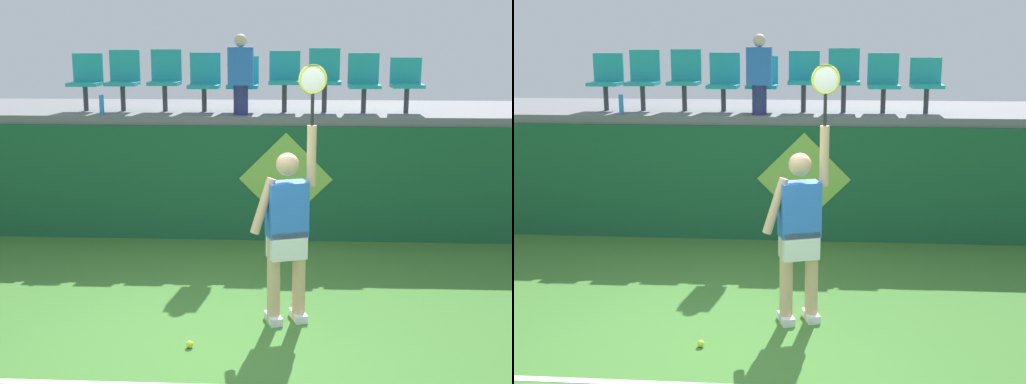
% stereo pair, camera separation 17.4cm
% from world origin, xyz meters
% --- Properties ---
extents(ground_plane, '(40.00, 40.00, 0.00)m').
position_xyz_m(ground_plane, '(0.00, 0.00, 0.00)').
color(ground_plane, '#3D752D').
extents(court_back_wall, '(12.01, 0.20, 1.59)m').
position_xyz_m(court_back_wall, '(0.00, 3.51, 0.79)').
color(court_back_wall, '#195633').
rests_on(court_back_wall, ground_plane).
extents(spectator_platform, '(12.01, 2.48, 0.12)m').
position_xyz_m(spectator_platform, '(0.00, 4.69, 1.65)').
color(spectator_platform, slate).
rests_on(spectator_platform, court_back_wall).
extents(tennis_player, '(0.73, 0.37, 2.52)m').
position_xyz_m(tennis_player, '(0.66, 0.69, 0.96)').
color(tennis_player, white).
rests_on(tennis_player, ground_plane).
extents(tennis_ball, '(0.07, 0.07, 0.07)m').
position_xyz_m(tennis_ball, '(-0.22, 0.04, 0.03)').
color(tennis_ball, '#D1E533').
rests_on(tennis_ball, ground_plane).
extents(water_bottle, '(0.06, 0.06, 0.27)m').
position_xyz_m(water_bottle, '(-1.93, 3.63, 1.84)').
color(water_bottle, '#338CE5').
rests_on(water_bottle, spectator_platform).
extents(stadium_chair_0, '(0.44, 0.42, 0.81)m').
position_xyz_m(stadium_chair_0, '(-2.28, 4.16, 2.16)').
color(stadium_chair_0, '#38383D').
rests_on(stadium_chair_0, spectator_platform).
extents(stadium_chair_1, '(0.44, 0.42, 0.86)m').
position_xyz_m(stadium_chair_1, '(-1.74, 4.16, 2.18)').
color(stadium_chair_1, '#38383D').
rests_on(stadium_chair_1, spectator_platform).
extents(stadium_chair_2, '(0.44, 0.42, 0.87)m').
position_xyz_m(stadium_chair_2, '(-1.13, 4.16, 2.19)').
color(stadium_chair_2, '#38383D').
rests_on(stadium_chair_2, spectator_platform).
extents(stadium_chair_3, '(0.44, 0.42, 0.82)m').
position_xyz_m(stadium_chair_3, '(-0.56, 4.16, 2.15)').
color(stadium_chair_3, '#38383D').
rests_on(stadium_chair_3, spectator_platform).
extents(stadium_chair_4, '(0.44, 0.42, 0.78)m').
position_xyz_m(stadium_chair_4, '(-0.01, 4.16, 2.14)').
color(stadium_chair_4, '#38383D').
rests_on(stadium_chair_4, spectator_platform).
extents(stadium_chair_5, '(0.44, 0.42, 0.85)m').
position_xyz_m(stadium_chair_5, '(0.58, 4.16, 2.19)').
color(stadium_chair_5, '#38383D').
rests_on(stadium_chair_5, spectator_platform).
extents(stadium_chair_6, '(0.44, 0.42, 0.89)m').
position_xyz_m(stadium_chair_6, '(1.15, 4.16, 2.21)').
color(stadium_chair_6, '#38383D').
rests_on(stadium_chair_6, spectator_platform).
extents(stadium_chair_7, '(0.44, 0.42, 0.82)m').
position_xyz_m(stadium_chair_7, '(1.70, 4.16, 2.16)').
color(stadium_chair_7, '#38383D').
rests_on(stadium_chair_7, spectator_platform).
extents(stadium_chair_8, '(0.44, 0.42, 0.76)m').
position_xyz_m(stadium_chair_8, '(2.30, 4.15, 2.14)').
color(stadium_chair_8, '#38383D').
rests_on(stadium_chair_8, spectator_platform).
extents(spectator_0, '(0.34, 0.20, 1.09)m').
position_xyz_m(spectator_0, '(-0.01, 3.72, 2.27)').
color(spectator_0, navy).
rests_on(spectator_0, spectator_platform).
extents(wall_signage_mount, '(1.27, 0.01, 1.51)m').
position_xyz_m(wall_signage_mount, '(0.62, 3.40, 0.00)').
color(wall_signage_mount, '#195633').
rests_on(wall_signage_mount, ground_plane).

